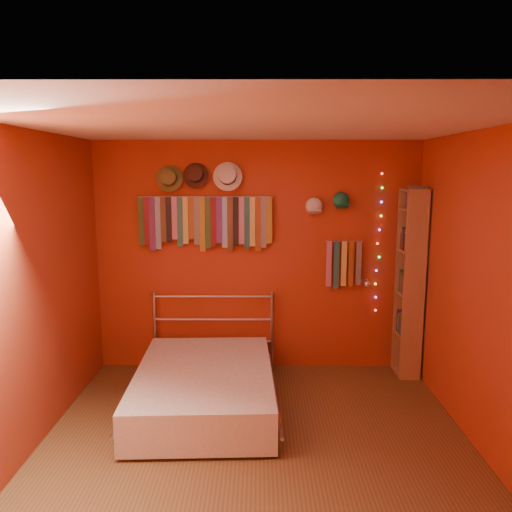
{
  "coord_description": "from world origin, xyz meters",
  "views": [
    {
      "loc": [
        0.02,
        -3.61,
        2.18
      ],
      "look_at": [
        -0.01,
        0.9,
        1.41
      ],
      "focal_mm": 35.0,
      "sensor_mm": 36.0,
      "label": 1
    }
  ],
  "objects_px": {
    "bookshelf": "(414,282)",
    "bed": "(205,387)",
    "reading_lamp": "(366,284)",
    "tie_rack": "(206,221)"
  },
  "relations": [
    {
      "from": "bookshelf",
      "to": "bed",
      "type": "height_order",
      "value": "bookshelf"
    },
    {
      "from": "reading_lamp",
      "to": "bed",
      "type": "bearing_deg",
      "value": -154.37
    },
    {
      "from": "reading_lamp",
      "to": "bookshelf",
      "type": "distance_m",
      "value": 0.51
    },
    {
      "from": "tie_rack",
      "to": "reading_lamp",
      "type": "xyz_separation_m",
      "value": [
        1.7,
        -0.17,
        -0.64
      ]
    },
    {
      "from": "tie_rack",
      "to": "bed",
      "type": "height_order",
      "value": "tie_rack"
    },
    {
      "from": "reading_lamp",
      "to": "bed",
      "type": "distance_m",
      "value": 1.98
    },
    {
      "from": "tie_rack",
      "to": "bookshelf",
      "type": "height_order",
      "value": "bookshelf"
    },
    {
      "from": "tie_rack",
      "to": "reading_lamp",
      "type": "distance_m",
      "value": 1.83
    },
    {
      "from": "tie_rack",
      "to": "bed",
      "type": "bearing_deg",
      "value": -85.99
    },
    {
      "from": "tie_rack",
      "to": "reading_lamp",
      "type": "relative_size",
      "value": 4.68
    }
  ]
}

